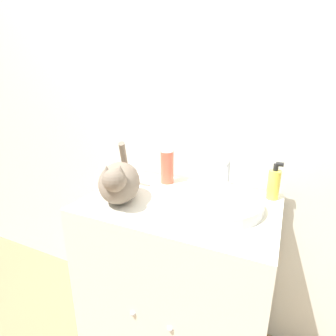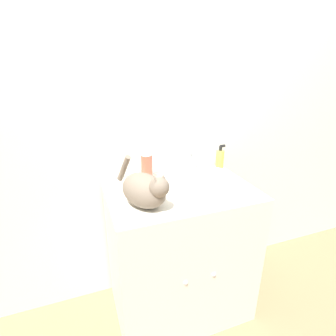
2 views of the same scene
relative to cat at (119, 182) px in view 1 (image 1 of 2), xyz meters
The scene contains 7 objects.
wall_back 0.57m from the cat, 60.94° to the left, with size 6.00×0.05×2.50m.
vanity_cabinet 0.58m from the cat, 23.85° to the left, with size 0.81×0.56×0.85m.
sink_basin 0.40m from the cat, 16.60° to the left, with size 0.38×0.38×0.05m.
faucet 0.49m from the cat, 39.07° to the left, with size 0.20×0.11×0.15m.
cat is the anchor object (origin of this frame).
soap_bottle 0.66m from the cat, 27.26° to the left, with size 0.05×0.05×0.17m.
spray_bottle 0.30m from the cat, 72.73° to the left, with size 0.07×0.07×0.20m.
Camera 1 is at (0.38, -0.67, 1.34)m, focal length 28.00 mm.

